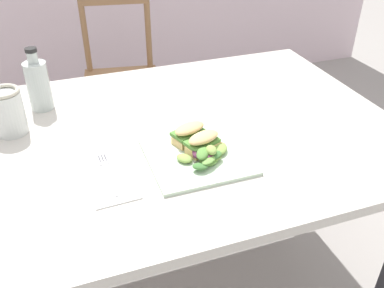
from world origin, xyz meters
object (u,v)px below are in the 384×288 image
dining_table (169,160)px  sandwich_half_front (203,142)px  fork_on_napkin (107,171)px  plate_lunch (197,156)px  bottle_cold_brew (39,87)px  mason_jar_iced_tea (8,114)px  sandwich_half_back (189,133)px  chair_wooden_far (121,79)px

dining_table → sandwich_half_front: (0.05, -0.15, 0.15)m
dining_table → fork_on_napkin: fork_on_napkin is taller
plate_lunch → fork_on_napkin: 0.24m
bottle_cold_brew → fork_on_napkin: bearing=-72.1°
mason_jar_iced_tea → plate_lunch: bearing=-33.1°
sandwich_half_back → sandwich_half_front: bearing=-70.9°
dining_table → chair_wooden_far: (0.05, 1.07, -0.18)m
fork_on_napkin → plate_lunch: bearing=-3.5°
dining_table → sandwich_half_back: size_ratio=13.12×
chair_wooden_far → mason_jar_iced_tea: size_ratio=6.17×
plate_lunch → dining_table: bearing=101.2°
dining_table → sandwich_half_back: bearing=-69.6°
chair_wooden_far → bottle_cold_brew: bearing=-116.4°
sandwich_half_front → sandwich_half_back: 0.06m
sandwich_half_front → fork_on_napkin: bearing=179.4°
sandwich_half_front → bottle_cold_brew: bottle_cold_brew is taller
sandwich_half_front → mason_jar_iced_tea: size_ratio=0.76×
sandwich_half_back → chair_wooden_far: bearing=89.4°
fork_on_napkin → chair_wooden_far: bearing=78.1°
plate_lunch → mason_jar_iced_tea: size_ratio=1.89×
sandwich_half_front → bottle_cold_brew: 0.59m
bottle_cold_brew → mason_jar_iced_tea: bottle_cold_brew is taller
chair_wooden_far → sandwich_half_front: chair_wooden_far is taller
mason_jar_iced_tea → sandwich_half_front: bearing=-30.9°
chair_wooden_far → fork_on_napkin: (-0.26, -1.22, 0.30)m
plate_lunch → bottle_cold_brew: size_ratio=1.29×
plate_lunch → sandwich_half_back: size_ratio=2.48×
chair_wooden_far → mason_jar_iced_tea: bearing=-117.8°
sandwich_half_front → sandwich_half_back: size_ratio=1.00×
chair_wooden_far → bottle_cold_brew: size_ratio=4.22×
dining_table → sandwich_half_front: 0.22m
plate_lunch → fork_on_napkin: size_ratio=1.43×
fork_on_napkin → mason_jar_iced_tea: bearing=128.0°
bottle_cold_brew → plate_lunch: bearing=-49.1°
dining_table → mason_jar_iced_tea: bearing=161.7°
sandwich_half_back → mason_jar_iced_tea: (-0.48, 0.24, 0.03)m
mason_jar_iced_tea → dining_table: bearing=-18.3°
fork_on_napkin → dining_table: bearing=35.1°
chair_wooden_far → bottle_cold_brew: (-0.39, -0.79, 0.37)m
plate_lunch → mason_jar_iced_tea: mason_jar_iced_tea is taller
chair_wooden_far → mason_jar_iced_tea: mason_jar_iced_tea is taller
mason_jar_iced_tea → sandwich_half_back: bearing=-26.7°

